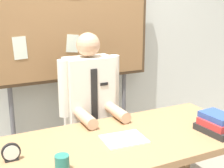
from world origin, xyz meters
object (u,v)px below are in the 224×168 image
object	(u,v)px
bulletin_board	(71,20)
person	(90,120)
book_stack	(217,124)
desk_clock	(11,153)
desk	(124,149)
open_notebook	(124,139)
coffee_mug	(62,164)

from	to	relation	value
bulletin_board	person	bearing A→B (deg)	-89.95
book_stack	desk_clock	xyz separation A→B (m)	(-1.41, 0.24, -0.01)
desk	open_notebook	bearing A→B (deg)	-120.64
desk	open_notebook	xyz separation A→B (m)	(-0.01, -0.02, 0.09)
bulletin_board	open_notebook	distance (m)	1.30
bulletin_board	coffee_mug	bearing A→B (deg)	-112.28
desk	desk_clock	bearing A→B (deg)	177.71
person	open_notebook	world-z (taller)	person
desk	open_notebook	size ratio (longest dim) A/B	6.37
bulletin_board	open_notebook	world-z (taller)	bulletin_board
bulletin_board	book_stack	bearing A→B (deg)	-62.36
desk	desk_clock	size ratio (longest dim) A/B	16.32
open_notebook	bulletin_board	bearing A→B (deg)	89.38
open_notebook	desk_clock	xyz separation A→B (m)	(-0.74, 0.05, 0.05)
open_notebook	coffee_mug	world-z (taller)	coffee_mug
book_stack	coffee_mug	world-z (taller)	book_stack
coffee_mug	open_notebook	bearing A→B (deg)	21.96
desk	book_stack	xyz separation A→B (m)	(0.65, -0.21, 0.15)
person	open_notebook	distance (m)	0.65
bulletin_board	desk	bearing A→B (deg)	-89.98
open_notebook	desk_clock	bearing A→B (deg)	176.14
person	open_notebook	bearing A→B (deg)	-91.06
open_notebook	coffee_mug	bearing A→B (deg)	-158.04
desk	person	distance (m)	0.62
bulletin_board	coffee_mug	world-z (taller)	bulletin_board
open_notebook	desk_clock	world-z (taller)	desk_clock
book_stack	coffee_mug	bearing A→B (deg)	-179.05
person	desk_clock	world-z (taller)	person
desk	desk_clock	world-z (taller)	desk_clock
coffee_mug	book_stack	bearing A→B (deg)	0.95
bulletin_board	book_stack	xyz separation A→B (m)	(0.65, -1.25, -0.69)
desk_clock	book_stack	bearing A→B (deg)	-9.50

